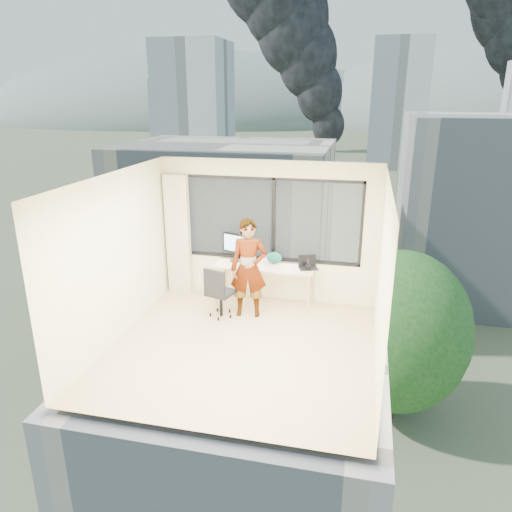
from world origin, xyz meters
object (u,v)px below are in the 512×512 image
(monitor, at_px, (235,247))
(handbag, at_px, (274,258))
(desk, at_px, (264,285))
(chair, at_px, (221,291))
(laptop, at_px, (308,263))
(game_console, at_px, (268,259))
(person, at_px, (249,268))

(monitor, distance_m, handbag, 0.75)
(desk, distance_m, handbag, 0.53)
(handbag, bearing_deg, chair, -144.01)
(desk, relative_size, laptop, 5.32)
(handbag, bearing_deg, desk, -145.63)
(laptop, bearing_deg, game_console, 142.48)
(person, bearing_deg, monitor, 112.70)
(desk, bearing_deg, laptop, 0.81)
(person, xyz_separation_m, laptop, (0.96, 0.52, -0.01))
(monitor, distance_m, laptop, 1.39)
(chair, bearing_deg, monitor, 103.05)
(person, bearing_deg, desk, 62.53)
(game_console, bearing_deg, laptop, -28.41)
(desk, distance_m, game_console, 0.49)
(desk, xyz_separation_m, monitor, (-0.57, 0.14, 0.64))
(laptop, bearing_deg, monitor, 154.94)
(desk, distance_m, monitor, 0.87)
(desk, relative_size, monitor, 3.41)
(desk, xyz_separation_m, handbag, (0.15, 0.16, 0.48))
(desk, distance_m, person, 0.72)
(chair, distance_m, monitor, 0.98)
(desk, height_order, game_console, game_console)
(handbag, bearing_deg, laptop, -23.71)
(chair, bearing_deg, laptop, 42.11)
(laptop, xyz_separation_m, handbag, (-0.65, 0.15, 0.00))
(monitor, bearing_deg, handbag, 20.77)
(chair, xyz_separation_m, handbag, (0.78, 0.83, 0.39))
(laptop, bearing_deg, chair, -174.01)
(game_console, relative_size, handbag, 1.02)
(desk, height_order, laptop, laptop)
(desk, xyz_separation_m, laptop, (0.80, 0.01, 0.48))
(laptop, relative_size, handbag, 1.22)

